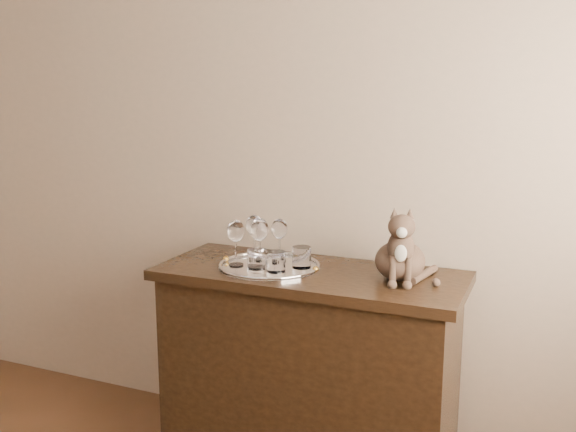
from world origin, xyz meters
name	(u,v)px	position (x,y,z in m)	size (l,w,h in m)	color
wall_back	(212,133)	(0.00, 2.25, 1.35)	(4.00, 0.10, 2.70)	#C4AC93
sideboard	(309,372)	(0.60, 1.94, 0.42)	(1.20, 0.50, 0.85)	black
tray	(269,267)	(0.44, 1.91, 0.85)	(0.40, 0.40, 0.01)	white
wine_glass_a	(254,237)	(0.33, 2.00, 0.95)	(0.07, 0.07, 0.18)	white
wine_glass_b	(279,240)	(0.44, 2.00, 0.95)	(0.07, 0.07, 0.17)	silver
wine_glass_c	(236,243)	(0.31, 1.87, 0.95)	(0.07, 0.07, 0.18)	silver
wine_glass_d	(259,242)	(0.40, 1.90, 0.96)	(0.07, 0.07, 0.19)	white
tumbler_a	(276,262)	(0.50, 1.85, 0.90)	(0.07, 0.07, 0.08)	silver
tumbler_b	(257,260)	(0.43, 1.83, 0.90)	(0.08, 0.08, 0.08)	white
tumbler_c	(302,257)	(0.56, 1.94, 0.90)	(0.07, 0.07, 0.08)	silver
cat	(401,242)	(0.95, 1.96, 0.99)	(0.29, 0.27, 0.29)	#4F3D2F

